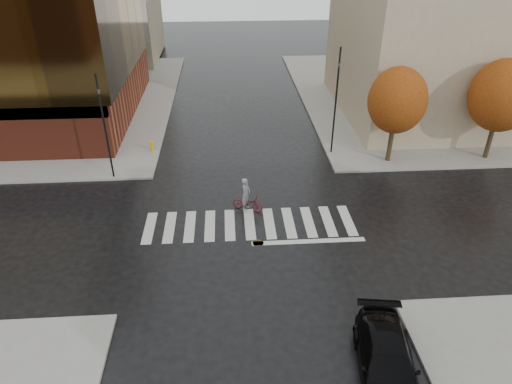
# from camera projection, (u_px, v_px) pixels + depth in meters

# --- Properties ---
(ground) EXTENTS (120.00, 120.00, 0.00)m
(ground) POSITION_uv_depth(u_px,v_px,m) (250.00, 229.00, 24.86)
(ground) COLOR black
(ground) RESTS_ON ground
(sidewalk_nw) EXTENTS (30.00, 30.00, 0.15)m
(sidewalk_nw) POSITION_uv_depth(u_px,v_px,m) (8.00, 104.00, 41.60)
(sidewalk_nw) COLOR gray
(sidewalk_nw) RESTS_ON ground
(sidewalk_ne) EXTENTS (30.00, 30.00, 0.15)m
(sidewalk_ne) POSITION_uv_depth(u_px,v_px,m) (455.00, 94.00, 44.03)
(sidewalk_ne) COLOR gray
(sidewalk_ne) RESTS_ON ground
(crosswalk) EXTENTS (12.00, 3.00, 0.01)m
(crosswalk) POSITION_uv_depth(u_px,v_px,m) (250.00, 224.00, 25.29)
(crosswalk) COLOR silver
(crosswalk) RESTS_ON ground
(building_ne_tan) EXTENTS (16.00, 16.00, 18.00)m
(building_ne_tan) POSITION_uv_depth(u_px,v_px,m) (453.00, 0.00, 35.72)
(building_ne_tan) COLOR tan
(building_ne_tan) RESTS_ON sidewalk_ne
(tree_ne_a) EXTENTS (3.80, 3.80, 6.50)m
(tree_ne_a) POSITION_uv_depth(u_px,v_px,m) (397.00, 101.00, 29.50)
(tree_ne_a) COLOR #312416
(tree_ne_a) RESTS_ON sidewalk_ne
(tree_ne_b) EXTENTS (4.20, 4.20, 6.89)m
(tree_ne_b) POSITION_uv_depth(u_px,v_px,m) (502.00, 96.00, 29.82)
(tree_ne_b) COLOR #312416
(tree_ne_b) RESTS_ON sidewalk_ne
(sedan) EXTENTS (2.78, 5.32, 1.47)m
(sedan) POSITION_uv_depth(u_px,v_px,m) (387.00, 363.00, 16.48)
(sedan) COLOR black
(sedan) RESTS_ON ground
(cyclist) EXTENTS (1.95, 1.34, 2.10)m
(cyclist) POSITION_uv_depth(u_px,v_px,m) (247.00, 200.00, 26.13)
(cyclist) COLOR maroon
(cyclist) RESTS_ON ground
(traffic_light_nw) EXTENTS (0.18, 0.16, 6.77)m
(traffic_light_nw) POSITION_uv_depth(u_px,v_px,m) (104.00, 122.00, 27.74)
(traffic_light_nw) COLOR black
(traffic_light_nw) RESTS_ON sidewalk_nw
(traffic_light_ne) EXTENTS (0.20, 0.22, 7.40)m
(traffic_light_ne) POSITION_uv_depth(u_px,v_px,m) (336.00, 95.00, 30.70)
(traffic_light_ne) COLOR black
(traffic_light_ne) RESTS_ON sidewalk_ne
(fire_hydrant) EXTENTS (0.29, 0.29, 0.81)m
(fire_hydrant) POSITION_uv_depth(u_px,v_px,m) (152.00, 145.00, 32.75)
(fire_hydrant) COLOR #CDA00C
(fire_hydrant) RESTS_ON sidewalk_nw
(manhole) EXTENTS (0.71, 0.71, 0.01)m
(manhole) POSITION_uv_depth(u_px,v_px,m) (258.00, 243.00, 23.80)
(manhole) COLOR #483B19
(manhole) RESTS_ON ground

